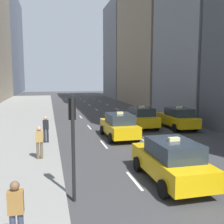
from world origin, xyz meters
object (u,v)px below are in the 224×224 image
object	(u,v)px
pedestrian_mid_block	(39,141)
pedestrian_near_curb	(16,211)
taxi_fourth	(178,118)
taxi_second	(171,160)
pedestrian_far_walking	(46,128)
traffic_light_pole	(73,131)
taxi_lead	(119,126)
taxi_third	(141,117)

from	to	relation	value
pedestrian_mid_block	pedestrian_near_curb	bearing A→B (deg)	-92.60
taxi_fourth	pedestrian_near_curb	xyz separation A→B (m)	(-11.12, -13.26, 0.19)
taxi_second	taxi_fourth	distance (m)	11.56
pedestrian_far_walking	traffic_light_pole	size ratio (longest dim) A/B	0.46
taxi_lead	pedestrian_near_curb	size ratio (longest dim) A/B	2.67
taxi_second	pedestrian_far_walking	bearing A→B (deg)	124.25
taxi_lead	pedestrian_far_walking	size ratio (longest dim) A/B	2.67
taxi_third	taxi_fourth	world-z (taller)	same
pedestrian_far_walking	traffic_light_pole	xyz separation A→B (m)	(0.96, -7.91, 1.34)
taxi_second	taxi_third	distance (m)	11.58
taxi_lead	traffic_light_pole	xyz separation A→B (m)	(-3.95, -8.61, 1.53)
pedestrian_mid_block	taxi_third	bearing A→B (deg)	42.60
taxi_fourth	pedestrian_near_curb	size ratio (longest dim) A/B	2.67
pedestrian_near_curb	taxi_third	bearing A→B (deg)	59.94
taxi_third	pedestrian_mid_block	size ratio (longest dim) A/B	2.67
traffic_light_pole	taxi_second	bearing A→B (deg)	9.97
taxi_fourth	traffic_light_pole	size ratio (longest dim) A/B	1.22
pedestrian_near_curb	traffic_light_pole	size ratio (longest dim) A/B	0.46
taxi_second	pedestrian_mid_block	bearing A→B (deg)	143.32
taxi_third	pedestrian_near_curb	xyz separation A→B (m)	(-8.32, -14.37, 0.19)
taxi_fourth	pedestrian_near_curb	bearing A→B (deg)	-129.99
taxi_second	taxi_fourth	world-z (taller)	same
taxi_lead	pedestrian_near_curb	bearing A→B (deg)	-116.53
taxi_fourth	traffic_light_pole	distance (m)	14.51
taxi_third	pedestrian_far_walking	world-z (taller)	taxi_third
traffic_light_pole	taxi_lead	bearing A→B (deg)	65.36
taxi_second	taxi_fourth	bearing A→B (deg)	61.03
taxi_lead	pedestrian_far_walking	xyz separation A→B (m)	(-4.91, -0.70, 0.19)
taxi_lead	traffic_light_pole	world-z (taller)	traffic_light_pole
taxi_lead	pedestrian_near_curb	world-z (taller)	taxi_lead
pedestrian_mid_block	traffic_light_pole	xyz separation A→B (m)	(1.25, -4.57, 1.34)
taxi_third	pedestrian_near_curb	bearing A→B (deg)	-120.06
pedestrian_mid_block	traffic_light_pole	distance (m)	4.92
pedestrian_far_walking	taxi_second	bearing A→B (deg)	-55.75
traffic_light_pole	taxi_third	bearing A→B (deg)	60.49
pedestrian_near_curb	traffic_light_pole	xyz separation A→B (m)	(1.57, 2.45, 1.34)
taxi_lead	taxi_third	bearing A→B (deg)	49.81
taxi_second	pedestrian_mid_block	xyz separation A→B (m)	(-5.20, 3.87, 0.19)
traffic_light_pole	taxi_fourth	bearing A→B (deg)	48.54
taxi_fourth	pedestrian_mid_block	distance (m)	12.48
pedestrian_near_curb	taxi_lead	bearing A→B (deg)	63.47
taxi_third	pedestrian_far_walking	xyz separation A→B (m)	(-7.71, -4.01, 0.19)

